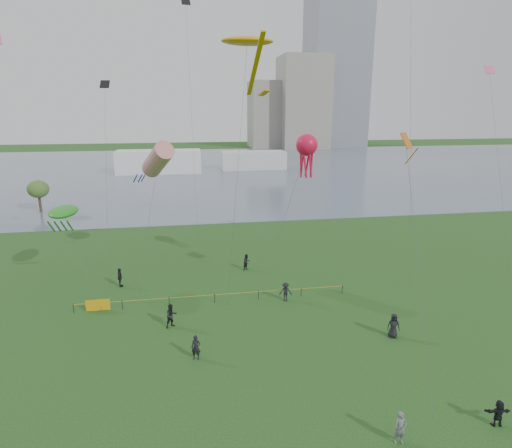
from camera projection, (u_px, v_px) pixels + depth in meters
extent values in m
plane|color=#173B13|center=(283.00, 390.00, 26.42)|extent=(400.00, 400.00, 0.00)
cube|color=slate|center=(204.00, 169.00, 121.57)|extent=(400.00, 120.00, 0.08)
cube|color=slate|center=(339.00, 2.00, 180.44)|extent=(24.00, 24.00, 120.00)
cube|color=gray|center=(303.00, 103.00, 182.94)|extent=(20.00, 20.00, 38.00)
cube|color=gray|center=(268.00, 115.00, 187.72)|extent=(16.00, 18.00, 28.00)
cube|color=white|center=(159.00, 162.00, 114.10)|extent=(22.00, 8.00, 6.00)
cube|color=silver|center=(253.00, 160.00, 121.25)|extent=(18.00, 7.00, 5.00)
cylinder|color=#3B2C1B|center=(40.00, 205.00, 71.35)|extent=(0.44, 0.44, 2.40)
ellipsoid|color=#486C2A|center=(38.00, 189.00, 70.64)|extent=(3.41, 3.41, 2.88)
cylinder|color=black|center=(74.00, 308.00, 36.34)|extent=(0.07, 0.07, 0.85)
cylinder|color=black|center=(122.00, 305.00, 36.98)|extent=(0.07, 0.07, 0.85)
cylinder|color=black|center=(169.00, 301.00, 37.63)|extent=(0.07, 0.07, 0.85)
cylinder|color=black|center=(215.00, 298.00, 38.27)|extent=(0.07, 0.07, 0.85)
cylinder|color=black|center=(259.00, 295.00, 38.91)|extent=(0.07, 0.07, 0.85)
cylinder|color=black|center=(301.00, 292.00, 39.55)|extent=(0.07, 0.07, 0.85)
cylinder|color=black|center=(342.00, 289.00, 40.19)|extent=(0.07, 0.07, 0.85)
cylinder|color=yellow|center=(215.00, 295.00, 38.18)|extent=(24.00, 0.03, 0.03)
cube|color=#DB9A0B|center=(98.00, 305.00, 36.63)|extent=(2.00, 0.04, 1.00)
imported|color=slate|center=(400.00, 428.00, 22.05)|extent=(0.69, 0.47, 1.85)
imported|color=black|center=(171.00, 316.00, 33.86)|extent=(1.19, 1.11, 1.95)
imported|color=black|center=(286.00, 292.00, 38.48)|extent=(1.26, 0.90, 1.76)
imported|color=black|center=(120.00, 278.00, 41.55)|extent=(0.61, 1.16, 1.88)
imported|color=black|center=(393.00, 326.00, 32.35)|extent=(1.05, 0.81, 1.91)
imported|color=black|center=(498.00, 413.00, 23.33)|extent=(1.49, 0.67, 1.55)
imported|color=black|center=(196.00, 348.00, 29.52)|extent=(0.72, 0.55, 1.78)
imported|color=black|center=(247.00, 262.00, 45.91)|extent=(1.08, 1.06, 1.76)
cylinder|color=#3F3F42|center=(237.00, 175.00, 37.36)|extent=(2.57, 4.25, 22.42)
ellipsoid|color=orange|center=(247.00, 41.00, 36.62)|extent=(4.55, 2.85, 0.71)
cube|color=orange|center=(255.00, 66.00, 33.26)|extent=(0.36, 6.98, 4.09)
cube|color=orange|center=(264.00, 93.00, 30.19)|extent=(0.95, 0.95, 0.42)
cylinder|color=#3F3F42|center=(147.00, 226.00, 40.68)|extent=(2.36, 6.03, 11.96)
cylinder|color=red|center=(158.00, 160.00, 42.15)|extent=(3.80, 5.22, 3.92)
cylinder|color=#1D1BBF|center=(143.00, 178.00, 41.21)|extent=(0.60, 1.13, 0.88)
cylinder|color=#1D1BBF|center=(141.00, 177.00, 41.52)|extent=(0.60, 1.13, 0.88)
cylinder|color=#1D1BBF|center=(136.00, 178.00, 41.31)|extent=(0.60, 1.13, 0.88)
cylinder|color=#1D1BBF|center=(135.00, 179.00, 40.87)|extent=(0.60, 1.13, 0.88)
cylinder|color=#1D1BBF|center=(140.00, 179.00, 40.80)|extent=(0.60, 1.13, 0.88)
cylinder|color=#3F3F42|center=(82.00, 259.00, 38.54)|extent=(4.20, 7.19, 7.38)
ellipsoid|color=#1E8919|center=(64.00, 211.00, 40.64)|extent=(2.55, 4.60, 0.89)
cylinder|color=#1E8919|center=(51.00, 226.00, 39.26)|extent=(0.16, 1.79, 1.54)
cylinder|color=#1E8919|center=(57.00, 226.00, 39.34)|extent=(0.16, 1.79, 1.54)
cylinder|color=#1E8919|center=(64.00, 226.00, 39.43)|extent=(0.16, 1.79, 1.54)
cylinder|color=#1E8919|center=(70.00, 226.00, 39.52)|extent=(0.16, 1.79, 1.54)
cylinder|color=#3F3F42|center=(282.00, 224.00, 38.15)|extent=(5.07, 3.13, 13.68)
sphere|color=red|center=(307.00, 145.00, 38.23)|extent=(1.95, 1.95, 1.95)
cylinder|color=red|center=(312.00, 163.00, 38.73)|extent=(0.18, 0.54, 2.60)
cylinder|color=red|center=(308.00, 162.00, 39.10)|extent=(0.49, 0.36, 2.61)
cylinder|color=red|center=(302.00, 162.00, 39.02)|extent=(0.49, 0.36, 2.61)
cylinder|color=red|center=(301.00, 163.00, 38.57)|extent=(0.18, 0.54, 2.60)
cylinder|color=red|center=(305.00, 164.00, 38.20)|extent=(0.49, 0.36, 2.61)
cylinder|color=red|center=(310.00, 163.00, 38.28)|extent=(0.49, 0.36, 2.61)
cylinder|color=#3F3F42|center=(419.00, 263.00, 27.24)|extent=(2.70, 10.76, 14.64)
cube|color=#CE5D12|center=(406.00, 141.00, 30.64)|extent=(1.38, 1.38, 1.13)
cylinder|color=#CE5D12|center=(412.00, 156.00, 30.04)|extent=(0.08, 1.58, 1.35)
cube|color=black|center=(105.00, 84.00, 41.38)|extent=(1.04, 1.00, 0.76)
cube|color=black|center=(186.00, 1.00, 42.84)|extent=(1.05, 0.96, 0.76)
cube|color=#E5598C|center=(490.00, 70.00, 37.82)|extent=(0.97, 0.68, 0.76)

